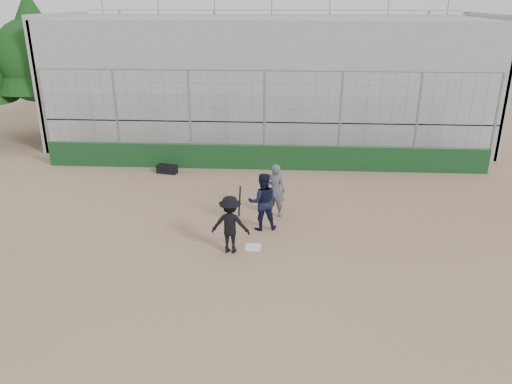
# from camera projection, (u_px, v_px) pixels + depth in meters

# --- Properties ---
(ground) EXTENTS (90.00, 90.00, 0.00)m
(ground) POSITION_uv_depth(u_px,v_px,m) (253.00, 248.00, 14.14)
(ground) COLOR brown
(ground) RESTS_ON ground
(home_plate) EXTENTS (0.44, 0.44, 0.02)m
(home_plate) POSITION_uv_depth(u_px,v_px,m) (253.00, 247.00, 14.13)
(home_plate) COLOR white
(home_plate) RESTS_ON ground
(backstop) EXTENTS (18.10, 0.25, 4.04)m
(backstop) POSITION_uv_depth(u_px,v_px,m) (264.00, 146.00, 20.30)
(backstop) COLOR #113617
(backstop) RESTS_ON ground
(bleachers) EXTENTS (20.25, 6.70, 6.98)m
(bleachers) POSITION_uv_depth(u_px,v_px,m) (269.00, 79.00, 24.18)
(bleachers) COLOR gray
(bleachers) RESTS_ON ground
(tree_left) EXTENTS (4.48, 4.48, 7.00)m
(tree_left) POSITION_uv_depth(u_px,v_px,m) (34.00, 48.00, 23.38)
(tree_left) COLOR #362213
(tree_left) RESTS_ON ground
(batter_at_plate) EXTENTS (1.11, 0.78, 1.81)m
(batter_at_plate) POSITION_uv_depth(u_px,v_px,m) (230.00, 224.00, 13.65)
(batter_at_plate) COLOR black
(batter_at_plate) RESTS_ON ground
(catcher_crouched) EXTENTS (1.00, 0.85, 1.22)m
(catcher_crouched) POSITION_uv_depth(u_px,v_px,m) (263.00, 211.00, 15.04)
(catcher_crouched) COLOR black
(catcher_crouched) RESTS_ON ground
(umpire) EXTENTS (0.74, 0.61, 1.58)m
(umpire) POSITION_uv_depth(u_px,v_px,m) (275.00, 193.00, 15.95)
(umpire) COLOR #4A515E
(umpire) RESTS_ON ground
(equipment_bag) EXTENTS (0.86, 0.50, 0.39)m
(equipment_bag) POSITION_uv_depth(u_px,v_px,m) (167.00, 169.00, 20.07)
(equipment_bag) COLOR black
(equipment_bag) RESTS_ON ground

